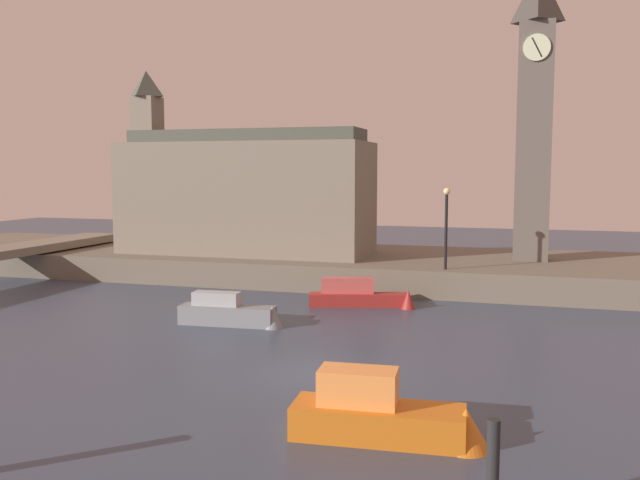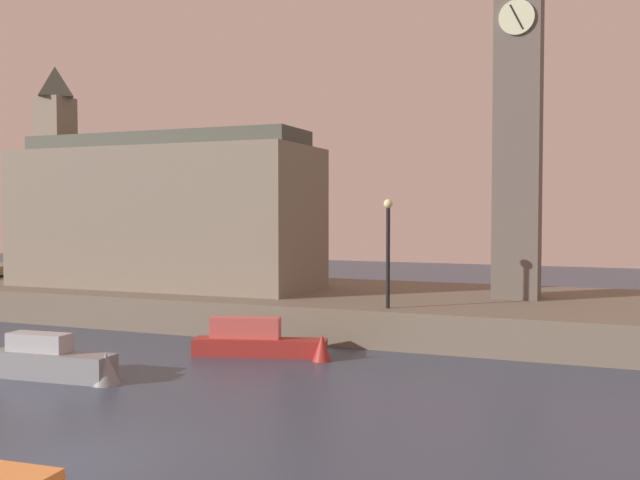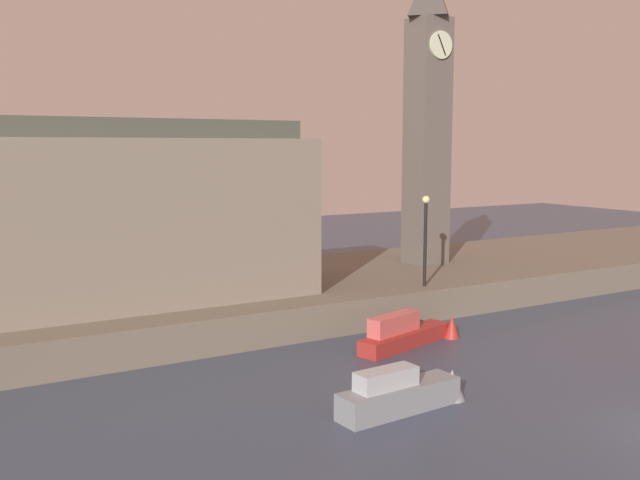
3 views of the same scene
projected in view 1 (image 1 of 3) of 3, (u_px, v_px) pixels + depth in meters
The scene contains 9 objects.
ground_plane at pixel (319, 374), 22.36m from camera, with size 120.00×120.00×0.00m, color #384256.
far_embankment at pixel (413, 268), 41.34m from camera, with size 70.00×12.00×1.50m, color #6B6051.
clock_tower at pixel (535, 111), 38.82m from camera, with size 2.14×2.20×16.67m.
parliament_hall at pixel (242, 193), 42.96m from camera, with size 15.69×6.04×11.69m.
streetlamp at pixel (446, 219), 35.55m from camera, with size 0.36×0.36×4.30m.
mooring_post_right at pixel (493, 471), 12.88m from camera, with size 0.25×0.25×2.04m, color #252525.
boat_dinghy_red at pixel (365, 296), 33.52m from camera, with size 5.51×2.26×1.66m.
boat_cruiser_grey at pixel (233, 313), 29.43m from camera, with size 4.75×1.34×1.49m.
boat_patrol_orange at pixel (391, 416), 16.87m from camera, with size 5.06×1.73×1.82m.
Camera 1 is at (6.30, -20.85, 6.72)m, focal length 38.00 mm.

